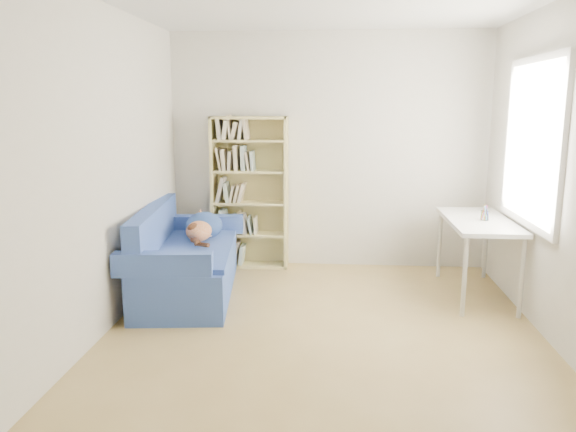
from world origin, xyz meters
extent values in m
plane|color=#9B7E46|center=(0.00, 0.00, 0.00)|extent=(4.00, 4.00, 0.00)
cube|color=silver|center=(0.00, 2.00, 1.30)|extent=(3.50, 0.04, 2.60)
cube|color=silver|center=(0.00, -2.00, 1.30)|extent=(3.50, 0.04, 2.60)
cube|color=silver|center=(-1.75, 0.00, 1.30)|extent=(0.04, 4.00, 2.60)
cube|color=silver|center=(1.75, 0.00, 1.30)|extent=(0.04, 4.00, 2.60)
cube|color=white|center=(1.75, 0.60, 1.50)|extent=(0.01, 1.20, 1.30)
cube|color=#27438E|center=(-1.32, 0.85, 0.22)|extent=(1.00, 1.80, 0.43)
cube|color=#27438E|center=(-1.65, 0.85, 0.64)|extent=(0.34, 1.73, 0.42)
cube|color=#27438E|center=(-1.32, 1.63, 0.53)|extent=(0.83, 0.24, 0.19)
cube|color=#27438E|center=(-1.32, 0.06, 0.53)|extent=(0.83, 0.24, 0.19)
cube|color=#27438E|center=(-1.30, 0.85, 0.45)|extent=(0.97, 1.67, 0.05)
ellipsoid|color=#2B488B|center=(-1.27, 1.33, 0.58)|extent=(0.38, 0.42, 0.28)
ellipsoid|color=#9E3C12|center=(-1.27, 1.11, 0.57)|extent=(0.34, 0.51, 0.19)
ellipsoid|color=silver|center=(-1.20, 1.24, 0.55)|extent=(0.19, 0.23, 0.12)
ellipsoid|color=#33190E|center=(-1.31, 1.05, 0.61)|extent=(0.19, 0.26, 0.09)
sphere|color=#9E3C12|center=(-1.25, 1.44, 0.61)|extent=(0.17, 0.17, 0.17)
cone|color=#9E3C12|center=(-1.27, 1.48, 0.69)|extent=(0.07, 0.08, 0.08)
cone|color=#9E3C12|center=(-1.27, 1.40, 0.69)|extent=(0.08, 0.08, 0.08)
cylinder|color=green|center=(-1.25, 1.36, 0.59)|extent=(0.14, 0.07, 0.13)
cylinder|color=#33190E|center=(-1.29, 0.84, 0.53)|extent=(0.14, 0.18, 0.06)
cube|color=#D3C072|center=(-1.27, 1.85, 0.84)|extent=(0.03, 0.26, 1.69)
cube|color=#D3C072|center=(-0.46, 1.85, 0.84)|extent=(0.03, 0.26, 1.69)
cube|color=#D3C072|center=(-0.86, 1.85, 1.67)|extent=(0.84, 0.26, 0.03)
cube|color=#D3C072|center=(-0.86, 1.85, 0.01)|extent=(0.84, 0.26, 0.03)
cube|color=#D3C072|center=(-0.86, 1.97, 0.84)|extent=(0.84, 0.02, 1.69)
cube|color=white|center=(1.44, 1.03, 0.73)|extent=(0.58, 1.26, 0.04)
cylinder|color=silver|center=(1.68, 1.61, 0.35)|extent=(0.04, 0.04, 0.71)
cylinder|color=silver|center=(1.68, 0.45, 0.35)|extent=(0.04, 0.04, 0.71)
cylinder|color=silver|center=(1.20, 1.61, 0.35)|extent=(0.04, 0.04, 0.71)
cylinder|color=silver|center=(1.20, 0.45, 0.35)|extent=(0.04, 0.04, 0.71)
cylinder|color=white|center=(1.48, 0.99, 0.79)|extent=(0.08, 0.08, 0.09)
camera|label=1|loc=(0.06, -4.28, 1.81)|focal=35.00mm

